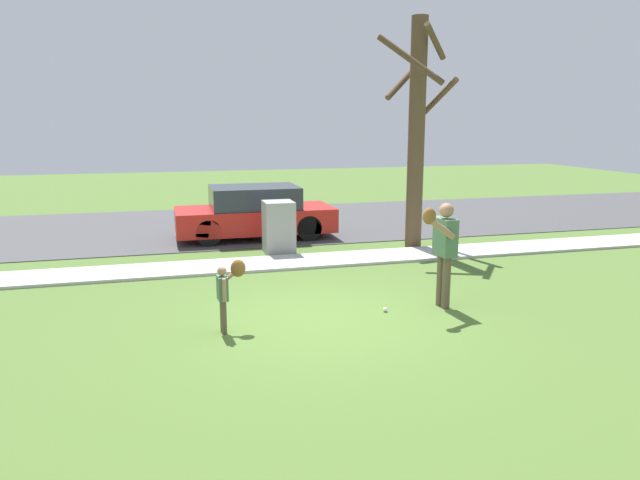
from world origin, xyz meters
name	(u,v)px	position (x,y,z in m)	size (l,w,h in m)	color
ground_plane	(276,265)	(0.00, 3.50, 0.00)	(48.00, 48.00, 0.00)	#4C6B2D
sidewalk_strip	(276,263)	(0.00, 3.60, 0.03)	(36.00, 1.20, 0.06)	#B2B2AD
road_surface	(243,224)	(0.00, 8.60, 0.01)	(36.00, 6.80, 0.02)	#424244
person_adult	(443,244)	(2.07, 0.05, 1.05)	(0.68, 0.67, 1.71)	brown
person_child	(227,287)	(-1.41, -0.16, 0.67)	(0.44, 0.42, 1.03)	brown
baseball	(385,310)	(1.10, 0.06, 0.04)	(0.07, 0.07, 0.07)	white
utility_cabinet	(279,227)	(0.29, 4.68, 0.60)	(0.67, 0.70, 1.20)	gray
street_tree_near	(417,128)	(3.55, 4.49, 2.82)	(1.85, 1.88, 5.30)	brown
parked_hatchback_red	(255,213)	(0.03, 6.54, 0.66)	(4.00, 1.75, 1.33)	red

